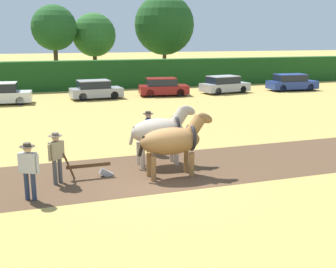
{
  "coord_description": "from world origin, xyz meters",
  "views": [
    {
      "loc": [
        -3.96,
        -12.59,
        4.74
      ],
      "look_at": [
        1.03,
        2.39,
        1.1
      ],
      "focal_mm": 45.0,
      "sensor_mm": 36.0,
      "label": 1
    }
  ],
  "objects_px": {
    "parked_car_left": "(2,94)",
    "parked_car_center": "(163,87)",
    "farmer_onlooker_left": "(29,167)",
    "parked_car_right": "(292,83)",
    "plow": "(93,168)",
    "draft_horse_lead_right": "(160,131)",
    "tree_right": "(164,25)",
    "farmer_beside_team": "(148,129)",
    "tree_center": "(54,28)",
    "parked_car_center_left": "(95,90)",
    "tree_center_right": "(94,35)",
    "parked_car_center_right": "(224,85)",
    "draft_horse_lead_left": "(173,141)",
    "farmer_at_plow": "(56,154)"
  },
  "relations": [
    {
      "from": "tree_right",
      "to": "tree_center",
      "type": "bearing_deg",
      "value": -173.68
    },
    {
      "from": "tree_right",
      "to": "draft_horse_lead_right",
      "type": "bearing_deg",
      "value": -108.26
    },
    {
      "from": "draft_horse_lead_right",
      "to": "parked_car_left",
      "type": "bearing_deg",
      "value": 109.83
    },
    {
      "from": "plow",
      "to": "parked_car_right",
      "type": "height_order",
      "value": "parked_car_right"
    },
    {
      "from": "farmer_at_plow",
      "to": "parked_car_center_left",
      "type": "relative_size",
      "value": 0.42
    },
    {
      "from": "plow",
      "to": "parked_car_center_left",
      "type": "height_order",
      "value": "parked_car_center_left"
    },
    {
      "from": "parked_car_center_left",
      "to": "parked_car_center_right",
      "type": "bearing_deg",
      "value": -3.58
    },
    {
      "from": "parked_car_left",
      "to": "parked_car_center",
      "type": "height_order",
      "value": "parked_car_left"
    },
    {
      "from": "tree_center_right",
      "to": "parked_car_center_right",
      "type": "xyz_separation_m",
      "value": [
        9.06,
        -13.42,
        -4.24
      ]
    },
    {
      "from": "tree_center",
      "to": "farmer_beside_team",
      "type": "xyz_separation_m",
      "value": [
        1.66,
        -28.87,
        -4.59
      ]
    },
    {
      "from": "farmer_onlooker_left",
      "to": "parked_car_right",
      "type": "xyz_separation_m",
      "value": [
        22.91,
        20.26,
        -0.31
      ]
    },
    {
      "from": "tree_center",
      "to": "parked_car_center_left",
      "type": "relative_size",
      "value": 1.95
    },
    {
      "from": "parked_car_right",
      "to": "farmer_onlooker_left",
      "type": "bearing_deg",
      "value": -134.72
    },
    {
      "from": "farmer_beside_team",
      "to": "farmer_onlooker_left",
      "type": "height_order",
      "value": "farmer_beside_team"
    },
    {
      "from": "farmer_at_plow",
      "to": "tree_center",
      "type": "bearing_deg",
      "value": 137.3
    },
    {
      "from": "parked_car_left",
      "to": "parked_car_right",
      "type": "height_order",
      "value": "parked_car_left"
    },
    {
      "from": "farmer_onlooker_left",
      "to": "parked_car_right",
      "type": "distance_m",
      "value": 30.59
    },
    {
      "from": "tree_center_right",
      "to": "farmer_onlooker_left",
      "type": "xyz_separation_m",
      "value": [
        -7.28,
        -34.01,
        -3.92
      ]
    },
    {
      "from": "tree_right",
      "to": "farmer_beside_team",
      "type": "xyz_separation_m",
      "value": [
        -10.51,
        -30.22,
        -5.05
      ]
    },
    {
      "from": "tree_center_right",
      "to": "farmer_onlooker_left",
      "type": "relative_size",
      "value": 4.16
    },
    {
      "from": "parked_car_center_left",
      "to": "parked_car_right",
      "type": "xyz_separation_m",
      "value": [
        17.75,
        -0.3,
        0.01
      ]
    },
    {
      "from": "plow",
      "to": "draft_horse_lead_right",
      "type": "bearing_deg",
      "value": 15.6
    },
    {
      "from": "tree_center",
      "to": "tree_center_right",
      "type": "distance_m",
      "value": 4.42
    },
    {
      "from": "plow",
      "to": "parked_car_center_right",
      "type": "distance_m",
      "value": 23.85
    },
    {
      "from": "tree_right",
      "to": "parked_car_left",
      "type": "bearing_deg",
      "value": -140.01
    },
    {
      "from": "draft_horse_lead_left",
      "to": "tree_center_right",
      "type": "bearing_deg",
      "value": 85.55
    },
    {
      "from": "parked_car_center",
      "to": "plow",
      "type": "bearing_deg",
      "value": -106.45
    },
    {
      "from": "parked_car_center_right",
      "to": "farmer_at_plow",
      "type": "bearing_deg",
      "value": -138.65
    },
    {
      "from": "parked_car_center_left",
      "to": "farmer_beside_team",
      "type": "bearing_deg",
      "value": -95.13
    },
    {
      "from": "farmer_onlooker_left",
      "to": "parked_car_right",
      "type": "height_order",
      "value": "farmer_onlooker_left"
    },
    {
      "from": "tree_right",
      "to": "tree_center_right",
      "type": "bearing_deg",
      "value": -179.21
    },
    {
      "from": "tree_right",
      "to": "parked_car_center",
      "type": "distance_m",
      "value": 15.28
    },
    {
      "from": "plow",
      "to": "parked_car_center",
      "type": "bearing_deg",
      "value": 65.46
    },
    {
      "from": "farmer_onlooker_left",
      "to": "parked_car_center_left",
      "type": "height_order",
      "value": "farmer_onlooker_left"
    },
    {
      "from": "draft_horse_lead_right",
      "to": "farmer_beside_team",
      "type": "height_order",
      "value": "draft_horse_lead_right"
    },
    {
      "from": "draft_horse_lead_right",
      "to": "plow",
      "type": "bearing_deg",
      "value": -164.4
    },
    {
      "from": "farmer_onlooker_left",
      "to": "parked_car_center",
      "type": "xyz_separation_m",
      "value": [
        10.72,
        20.56,
        -0.32
      ]
    },
    {
      "from": "draft_horse_lead_left",
      "to": "plow",
      "type": "distance_m",
      "value": 2.95
    },
    {
      "from": "tree_right",
      "to": "parked_car_center",
      "type": "height_order",
      "value": "tree_right"
    },
    {
      "from": "parked_car_right",
      "to": "tree_center",
      "type": "bearing_deg",
      "value": 151.53
    },
    {
      "from": "farmer_at_plow",
      "to": "plow",
      "type": "bearing_deg",
      "value": 63.41
    },
    {
      "from": "draft_horse_lead_right",
      "to": "farmer_beside_team",
      "type": "distance_m",
      "value": 1.68
    },
    {
      "from": "draft_horse_lead_right",
      "to": "parked_car_right",
      "type": "bearing_deg",
      "value": 44.65
    },
    {
      "from": "plow",
      "to": "farmer_at_plow",
      "type": "height_order",
      "value": "farmer_at_plow"
    },
    {
      "from": "tree_center",
      "to": "draft_horse_lead_right",
      "type": "distance_m",
      "value": 30.88
    },
    {
      "from": "tree_right",
      "to": "draft_horse_lead_left",
      "type": "relative_size",
      "value": 3.43
    },
    {
      "from": "draft_horse_lead_left",
      "to": "parked_car_center_right",
      "type": "height_order",
      "value": "draft_horse_lead_left"
    },
    {
      "from": "parked_car_center_right",
      "to": "draft_horse_lead_left",
      "type": "bearing_deg",
      "value": -130.3
    },
    {
      "from": "farmer_beside_team",
      "to": "parked_car_center_right",
      "type": "distance_m",
      "value": 20.31
    },
    {
      "from": "tree_center_right",
      "to": "parked_car_left",
      "type": "distance_m",
      "value": 17.21
    }
  ]
}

